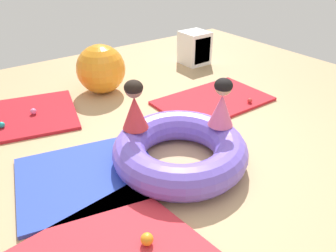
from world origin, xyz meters
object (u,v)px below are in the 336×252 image
object	(u,v)px
play_ball_teal	(2,125)
child_in_pink	(222,103)
child_in_red	(134,106)
play_ball_red	(250,101)
exercise_ball_large	(101,69)
play_ball_orange	(147,239)
play_ball_pink	(33,111)
storage_cube	(195,48)
inflatable_cushion	(180,150)

from	to	relation	value
play_ball_teal	child_in_pink	bearing A→B (deg)	-45.93
child_in_red	play_ball_red	distance (m)	1.90
child_in_pink	exercise_ball_large	bearing A→B (deg)	-62.65
play_ball_orange	exercise_ball_large	xyz separation A→B (m)	(1.00, 2.75, 0.26)
play_ball_pink	storage_cube	bearing A→B (deg)	6.89
child_in_pink	play_ball_teal	distance (m)	2.56
child_in_pink	play_ball_teal	bearing A→B (deg)	-26.17
play_ball_orange	storage_cube	distance (m)	4.09
child_in_pink	play_ball_orange	distance (m)	1.51
inflatable_cushion	play_ball_orange	bearing A→B (deg)	-140.69
child_in_pink	play_ball_orange	bearing A→B (deg)	45.23
child_in_pink	child_in_red	world-z (taller)	child_in_red
inflatable_cushion	play_ball_teal	size ratio (longest dim) A/B	18.42
child_in_pink	child_in_red	xyz separation A→B (m)	(-0.73, 0.45, 0.00)
exercise_ball_large	child_in_pink	bearing A→B (deg)	-82.40
child_in_red	play_ball_orange	distance (m)	1.30
child_in_red	play_ball_red	size ratio (longest dim) A/B	7.62
play_ball_teal	play_ball_pink	distance (m)	0.42
inflatable_cushion	child_in_red	size ratio (longest dim) A/B	2.63
play_ball_teal	exercise_ball_large	size ratio (longest dim) A/B	0.10
child_in_red	play_ball_pink	xyz separation A→B (m)	(-0.62, 1.48, -0.50)
play_ball_pink	play_ball_red	xyz separation A→B (m)	(2.45, -1.37, -0.01)
inflatable_cushion	play_ball_teal	bearing A→B (deg)	126.29
play_ball_teal	play_ball_red	world-z (taller)	play_ball_teal
play_ball_orange	play_ball_teal	xyz separation A→B (m)	(-0.46, 2.42, -0.01)
play_ball_red	child_in_pink	bearing A→B (deg)	-153.44
inflatable_cushion	exercise_ball_large	bearing A→B (deg)	85.00
play_ball_teal	storage_cube	size ratio (longest dim) A/B	0.13
child_in_pink	play_ball_teal	size ratio (longest dim) A/B	6.91
child_in_pink	exercise_ball_large	distance (m)	2.16
child_in_pink	exercise_ball_large	world-z (taller)	child_in_pink
child_in_red	play_ball_pink	size ratio (longest dim) A/B	6.39
play_ball_pink	child_in_red	bearing A→B (deg)	-67.25
play_ball_red	play_ball_pink	bearing A→B (deg)	150.71
child_in_red	play_ball_orange	xyz separation A→B (m)	(-0.56, -1.06, -0.49)
inflatable_cushion	child_in_pink	size ratio (longest dim) A/B	2.67
child_in_red	storage_cube	xyz separation A→B (m)	(2.32, 1.83, -0.30)
inflatable_cushion	child_in_red	distance (m)	0.62
storage_cube	child_in_pink	bearing A→B (deg)	-124.97
inflatable_cushion	child_in_pink	world-z (taller)	child_in_pink
play_ball_pink	play_ball_red	size ratio (longest dim) A/B	1.19
inflatable_cushion	play_ball_red	size ratio (longest dim) A/B	20.06
child_in_red	play_ball_teal	xyz separation A→B (m)	(-1.02, 1.36, -0.50)
play_ball_orange	play_ball_pink	world-z (taller)	play_ball_orange
inflatable_cushion	play_ball_teal	distance (m)	2.17
play_ball_orange	storage_cube	size ratio (longest dim) A/B	0.17
child_in_red	play_ball_orange	bearing A→B (deg)	-68.06
inflatable_cushion	exercise_ball_large	world-z (taller)	exercise_ball_large
inflatable_cushion	play_ball_pink	xyz separation A→B (m)	(-0.88, 1.87, -0.09)
child_in_red	play_ball_red	xyz separation A→B (m)	(1.83, 0.10, -0.50)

